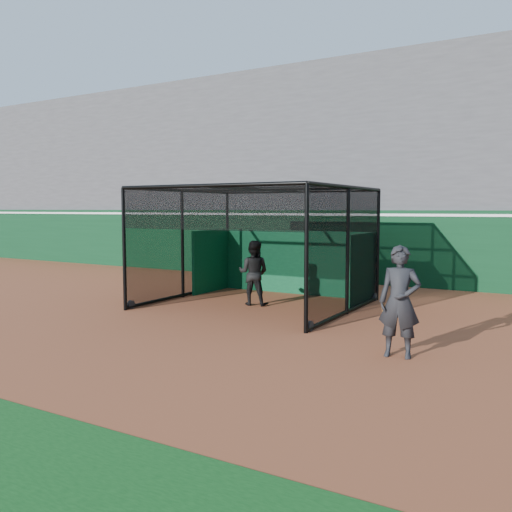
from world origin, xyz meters
The scene contains 6 objects.
ground centered at (0.00, 0.00, 0.00)m, with size 120.00×120.00×0.00m, color brown.
outfield_wall centered at (0.00, 8.50, 1.29)m, with size 50.00×0.50×2.50m.
grandstand centered at (0.00, 12.27, 4.48)m, with size 50.00×7.85×8.95m.
batting_cage centered at (-0.37, 2.97, 1.53)m, with size 5.10×4.79×3.07m.
batter centered at (-0.46, 2.89, 0.86)m, with size 0.83×0.65×1.72m, color black.
on_deck_player centered at (4.28, -0.22, 0.96)m, with size 0.76×0.55×1.93m.
Camera 1 is at (6.77, -9.38, 2.55)m, focal length 38.00 mm.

